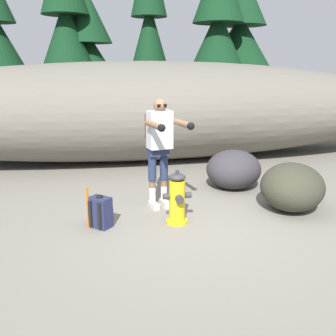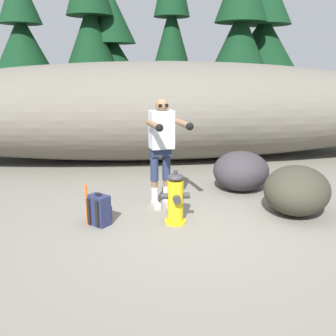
# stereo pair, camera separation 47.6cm
# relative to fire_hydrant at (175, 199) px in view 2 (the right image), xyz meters

# --- Properties ---
(ground_plane) EXTENTS (56.00, 56.00, 0.04)m
(ground_plane) POSITION_rel_fire_hydrant_xyz_m (0.23, -0.07, -0.38)
(ground_plane) COLOR slate
(dirt_embankment) EXTENTS (14.38, 3.20, 2.35)m
(dirt_embankment) POSITION_rel_fire_hydrant_xyz_m (0.23, 4.16, 0.81)
(dirt_embankment) COLOR #666056
(dirt_embankment) RESTS_ON ground_plane
(fire_hydrant) EXTENTS (0.41, 0.36, 0.79)m
(fire_hydrant) POSITION_rel_fire_hydrant_xyz_m (0.00, 0.00, 0.00)
(fire_hydrant) COLOR gold
(fire_hydrant) RESTS_ON ground_plane
(utility_worker) EXTENTS (0.64, 1.03, 1.74)m
(utility_worker) POSITION_rel_fire_hydrant_xyz_m (-0.13, 0.68, 0.74)
(utility_worker) COLOR beige
(utility_worker) RESTS_ON ground_plane
(spare_backpack) EXTENTS (0.36, 0.36, 0.47)m
(spare_backpack) POSITION_rel_fire_hydrant_xyz_m (-1.09, 0.07, -0.15)
(spare_backpack) COLOR #23284C
(spare_backpack) RESTS_ON ground_plane
(boulder_large) EXTENTS (1.44, 1.51, 0.74)m
(boulder_large) POSITION_rel_fire_hydrant_xyz_m (1.90, 0.19, 0.01)
(boulder_large) COLOR #373629
(boulder_large) RESTS_ON ground_plane
(boulder_mid) EXTENTS (1.45, 1.45, 0.72)m
(boulder_mid) POSITION_rel_fire_hydrant_xyz_m (1.40, 1.43, -0.01)
(boulder_mid) COLOR #343135
(boulder_mid) RESTS_ON ground_plane
(pine_tree_far_left) EXTENTS (2.39, 2.39, 5.72)m
(pine_tree_far_left) POSITION_rel_fire_hydrant_xyz_m (-4.37, 10.11, 3.01)
(pine_tree_far_left) COLOR #47331E
(pine_tree_far_left) RESTS_ON ground_plane
(pine_tree_left) EXTENTS (2.72, 2.72, 6.94)m
(pine_tree_left) POSITION_rel_fire_hydrant_xyz_m (-1.90, 10.46, 3.22)
(pine_tree_left) COLOR #47331E
(pine_tree_left) RESTS_ON ground_plane
(pine_tree_center) EXTENTS (2.94, 2.94, 5.13)m
(pine_tree_center) POSITION_rel_fire_hydrant_xyz_m (-1.14, 10.94, 2.40)
(pine_tree_center) COLOR #47331E
(pine_tree_center) RESTS_ON ground_plane
(pine_tree_right) EXTENTS (2.08, 2.08, 6.98)m
(pine_tree_right) POSITION_rel_fire_hydrant_xyz_m (1.14, 9.97, 3.15)
(pine_tree_right) COLOR #47331E
(pine_tree_right) RESTS_ON ground_plane
(pine_tree_far_right) EXTENTS (2.79, 2.79, 6.19)m
(pine_tree_far_right) POSITION_rel_fire_hydrant_xyz_m (3.37, 8.55, 2.91)
(pine_tree_far_right) COLOR #47331E
(pine_tree_far_right) RESTS_ON ground_plane
(pine_tree_ridge_end) EXTENTS (3.00, 3.00, 5.73)m
(pine_tree_ridge_end) POSITION_rel_fire_hydrant_xyz_m (4.54, 9.43, 3.01)
(pine_tree_ridge_end) COLOR #47331E
(pine_tree_ridge_end) RESTS_ON ground_plane
(survey_stake) EXTENTS (0.04, 0.04, 0.60)m
(survey_stake) POSITION_rel_fire_hydrant_xyz_m (-1.26, 0.06, -0.06)
(survey_stake) COLOR #E55914
(survey_stake) RESTS_ON ground_plane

